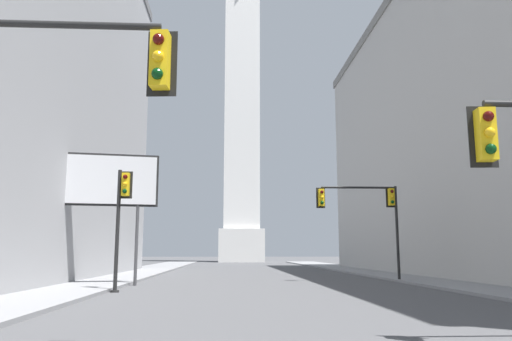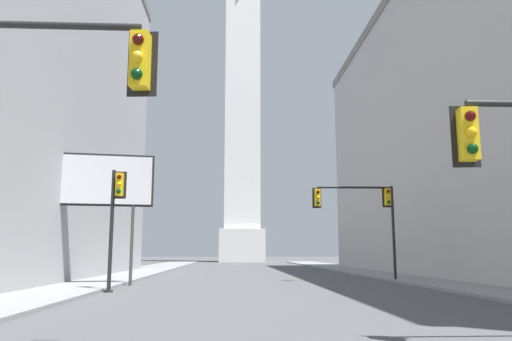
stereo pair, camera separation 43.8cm
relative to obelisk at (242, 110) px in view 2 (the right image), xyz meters
name	(u,v)px [view 2 (the right image)]	position (x,y,z in m)	size (l,w,h in m)	color
sidewalk_left	(105,279)	(-10.48, -60.57, -29.42)	(5.00, 113.57, 0.15)	gray
sidewalk_right	(412,278)	(10.48, -60.57, -29.42)	(5.00, 113.57, 0.15)	gray
obelisk	(242,110)	(0.00, 0.00, 0.00)	(8.44, 8.44, 61.92)	silver
traffic_light_mid_right	(366,208)	(6.64, -63.61, -24.86)	(5.37, 0.51, 6.07)	black
traffic_light_near_left	(0,95)	(-6.36, -86.08, -24.77)	(4.46, 0.52, 6.24)	black
traffic_light_mid_left	(115,211)	(-7.55, -71.24, -25.71)	(0.77, 0.50, 5.74)	black
billboard_sign	(92,182)	(-9.88, -66.96, -23.76)	(6.73, 1.26, 7.38)	#3F3F42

